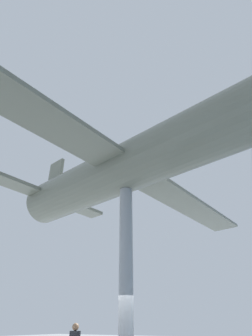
{
  "coord_description": "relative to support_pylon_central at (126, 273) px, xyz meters",
  "views": [
    {
      "loc": [
        8.28,
        4.88,
        1.68
      ],
      "look_at": [
        0.0,
        0.0,
        7.43
      ],
      "focal_mm": 28.0,
      "sensor_mm": 36.0,
      "label": 1
    }
  ],
  "objects": [
    {
      "name": "suspended_airplane",
      "position": [
        0.04,
        0.22,
        4.25
      ],
      "size": [
        21.27,
        13.75,
        3.53
      ],
      "rotation": [
        0.0,
        0.0,
        -0.18
      ],
      "color": "slate",
      "rests_on": "support_pylon_central"
    },
    {
      "name": "support_pylon_central",
      "position": [
        0.0,
        0.0,
        0.0
      ],
      "size": [
        0.5,
        0.5,
        6.39
      ],
      "color": "#999EA3",
      "rests_on": "ground_plane"
    }
  ]
}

